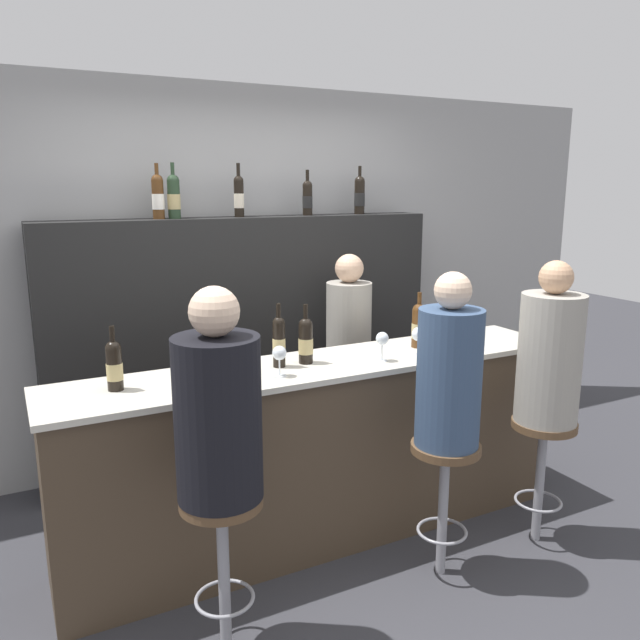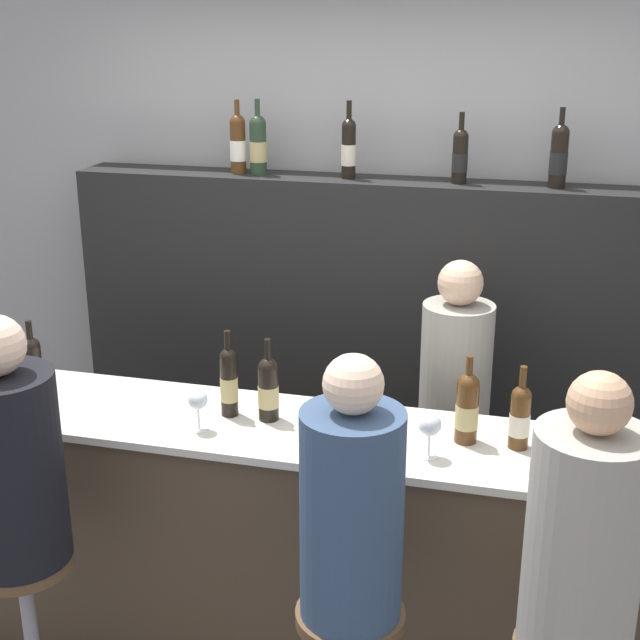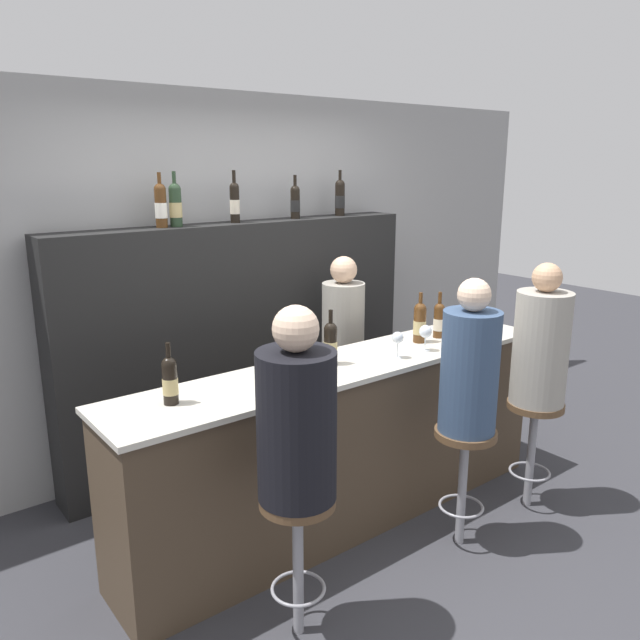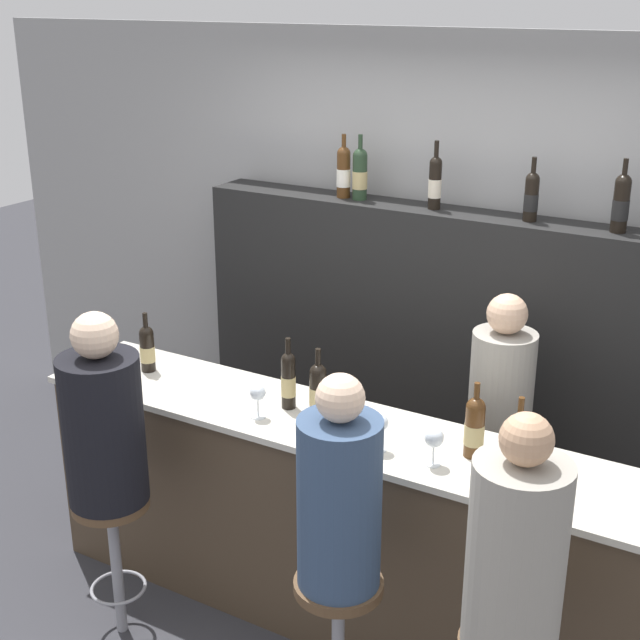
# 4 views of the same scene
# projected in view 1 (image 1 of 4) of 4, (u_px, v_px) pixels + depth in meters

# --- Properties ---
(ground_plane) EXTENTS (16.00, 16.00, 0.00)m
(ground_plane) POSITION_uv_depth(u_px,v_px,m) (346.00, 557.00, 3.31)
(ground_plane) COLOR #333338
(wall_back) EXTENTS (6.40, 0.05, 2.60)m
(wall_back) POSITION_uv_depth(u_px,v_px,m) (236.00, 276.00, 4.43)
(wall_back) COLOR #9E9E9E
(wall_back) RESTS_ON ground_plane
(bar_counter) EXTENTS (2.88, 0.54, 1.01)m
(bar_counter) POSITION_uv_depth(u_px,v_px,m) (324.00, 450.00, 3.42)
(bar_counter) COLOR #473828
(bar_counter) RESTS_ON ground_plane
(back_bar_cabinet) EXTENTS (2.69, 0.28, 1.72)m
(back_bar_cabinet) POSITION_uv_depth(u_px,v_px,m) (249.00, 342.00, 4.32)
(back_bar_cabinet) COLOR black
(back_bar_cabinet) RESTS_ON ground_plane
(wine_bottle_counter_0) EXTENTS (0.07, 0.07, 0.30)m
(wine_bottle_counter_0) POSITION_uv_depth(u_px,v_px,m) (114.00, 365.00, 2.84)
(wine_bottle_counter_0) COLOR black
(wine_bottle_counter_0) RESTS_ON bar_counter
(wine_bottle_counter_1) EXTENTS (0.07, 0.07, 0.33)m
(wine_bottle_counter_1) POSITION_uv_depth(u_px,v_px,m) (279.00, 341.00, 3.20)
(wine_bottle_counter_1) COLOR black
(wine_bottle_counter_1) RESTS_ON bar_counter
(wine_bottle_counter_2) EXTENTS (0.08, 0.08, 0.32)m
(wine_bottle_counter_2) POSITION_uv_depth(u_px,v_px,m) (306.00, 340.00, 3.28)
(wine_bottle_counter_2) COLOR black
(wine_bottle_counter_2) RESTS_ON bar_counter
(wine_bottle_counter_3) EXTENTS (0.08, 0.08, 0.32)m
(wine_bottle_counter_3) POSITION_uv_depth(u_px,v_px,m) (419.00, 325.00, 3.60)
(wine_bottle_counter_3) COLOR #4C2D14
(wine_bottle_counter_3) RESTS_ON bar_counter
(wine_bottle_counter_4) EXTENTS (0.07, 0.07, 0.30)m
(wine_bottle_counter_4) POSITION_uv_depth(u_px,v_px,m) (444.00, 324.00, 3.68)
(wine_bottle_counter_4) COLOR #4C2D14
(wine_bottle_counter_4) RESTS_ON bar_counter
(wine_bottle_backbar_0) EXTENTS (0.08, 0.08, 0.34)m
(wine_bottle_backbar_0) POSITION_uv_depth(u_px,v_px,m) (158.00, 196.00, 3.85)
(wine_bottle_backbar_0) COLOR #4C2D14
(wine_bottle_backbar_0) RESTS_ON back_bar_cabinet
(wine_bottle_backbar_1) EXTENTS (0.08, 0.08, 0.34)m
(wine_bottle_backbar_1) POSITION_uv_depth(u_px,v_px,m) (174.00, 196.00, 3.90)
(wine_bottle_backbar_1) COLOR #233823
(wine_bottle_backbar_1) RESTS_ON back_bar_cabinet
(wine_bottle_backbar_2) EXTENTS (0.07, 0.07, 0.35)m
(wine_bottle_backbar_2) POSITION_uv_depth(u_px,v_px,m) (239.00, 196.00, 4.09)
(wine_bottle_backbar_2) COLOR black
(wine_bottle_backbar_2) RESTS_ON back_bar_cabinet
(wine_bottle_backbar_3) EXTENTS (0.07, 0.07, 0.31)m
(wine_bottle_backbar_3) POSITION_uv_depth(u_px,v_px,m) (307.00, 197.00, 4.32)
(wine_bottle_backbar_3) COLOR black
(wine_bottle_backbar_3) RESTS_ON back_bar_cabinet
(wine_bottle_backbar_4) EXTENTS (0.08, 0.08, 0.34)m
(wine_bottle_backbar_4) POSITION_uv_depth(u_px,v_px,m) (360.00, 195.00, 4.50)
(wine_bottle_backbar_4) COLOR black
(wine_bottle_backbar_4) RESTS_ON back_bar_cabinet
(wine_glass_0) EXTENTS (0.07, 0.07, 0.15)m
(wine_glass_0) POSITION_uv_depth(u_px,v_px,m) (279.00, 354.00, 3.05)
(wine_glass_0) COLOR silver
(wine_glass_0) RESTS_ON bar_counter
(wine_glass_1) EXTENTS (0.07, 0.07, 0.16)m
(wine_glass_1) POSITION_uv_depth(u_px,v_px,m) (382.00, 339.00, 3.32)
(wine_glass_1) COLOR silver
(wine_glass_1) RESTS_ON bar_counter
(wine_glass_2) EXTENTS (0.08, 0.08, 0.16)m
(wine_glass_2) POSITION_uv_depth(u_px,v_px,m) (419.00, 335.00, 3.42)
(wine_glass_2) COLOR silver
(wine_glass_2) RESTS_ON bar_counter
(bar_stool_left) EXTENTS (0.34, 0.34, 0.70)m
(bar_stool_left) POSITION_uv_depth(u_px,v_px,m) (222.00, 532.00, 2.56)
(bar_stool_left) COLOR gray
(bar_stool_left) RESTS_ON ground_plane
(guest_seated_left) EXTENTS (0.35, 0.35, 0.86)m
(guest_seated_left) POSITION_uv_depth(u_px,v_px,m) (218.00, 410.00, 2.44)
(guest_seated_left) COLOR black
(guest_seated_left) RESTS_ON bar_stool_left
(bar_stool_middle) EXTENTS (0.34, 0.34, 0.70)m
(bar_stool_middle) POSITION_uv_depth(u_px,v_px,m) (444.00, 474.00, 3.07)
(bar_stool_middle) COLOR gray
(bar_stool_middle) RESTS_ON ground_plane
(guest_seated_middle) EXTENTS (0.31, 0.31, 0.84)m
(guest_seated_middle) POSITION_uv_depth(u_px,v_px,m) (449.00, 371.00, 2.95)
(guest_seated_middle) COLOR #334766
(guest_seated_middle) RESTS_ON bar_stool_middle
(bar_stool_right) EXTENTS (0.34, 0.34, 0.70)m
(bar_stool_right) POSITION_uv_depth(u_px,v_px,m) (542.00, 449.00, 3.36)
(bar_stool_right) COLOR gray
(bar_stool_right) RESTS_ON ground_plane
(guest_seated_right) EXTENTS (0.33, 0.33, 0.86)m
(guest_seated_right) POSITION_uv_depth(u_px,v_px,m) (550.00, 354.00, 3.25)
(guest_seated_right) COLOR gray
(guest_seated_right) RESTS_ON bar_stool_right
(bartender) EXTENTS (0.30, 0.30, 1.49)m
(bartender) POSITION_uv_depth(u_px,v_px,m) (348.00, 373.00, 4.20)
(bartender) COLOR gray
(bartender) RESTS_ON ground_plane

